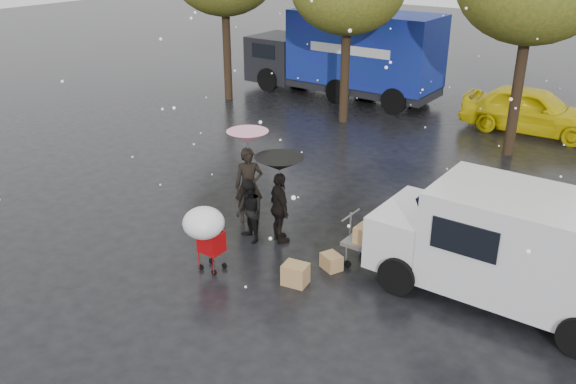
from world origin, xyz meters
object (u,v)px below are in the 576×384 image
Objects in this scene: person_black at (280,208)px; vendor_cart at (386,240)px; white_van at (514,247)px; blue_truck at (346,54)px; yellow_taxi at (532,110)px; person_pink at (249,186)px; shopping_cart at (205,226)px.

vendor_cart is at bearing -140.70° from person_black.
person_black is 1.08× the size of vendor_cart.
white_van is 0.59× the size of blue_truck.
person_black is 13.14m from blue_truck.
blue_truck reaches higher than yellow_taxi.
white_van is at bearing -38.08° from person_pink.
white_van is at bearing 9.34° from vendor_cart.
shopping_cart is at bearing 113.50° from person_black.
blue_truck is (-4.18, 11.53, 0.84)m from person_pink.
person_pink reaches higher than person_black.
blue_truck reaches higher than white_van.
person_black is 2.54m from vendor_cart.
person_pink is at bearing -178.52° from white_van.
blue_truck is 1.78× the size of yellow_taxi.
person_pink is 0.39× the size of yellow_taxi.
yellow_taxi is (3.51, 11.03, -0.12)m from person_pink.
person_pink reaches higher than yellow_taxi.
yellow_taxi is (-2.62, 10.87, -0.37)m from white_van.
vendor_cart is at bearing -170.66° from white_van.
blue_truck is at bearing -30.69° from person_black.
person_pink is 12.29m from blue_truck.
shopping_cart is 0.30× the size of white_van.
white_van reaches higher than person_black.
blue_truck is (-7.92, 11.76, 1.03)m from vendor_cart.
vendor_cart is at bearing 36.41° from shopping_cart.
white_van reaches higher than vendor_cart.
person_pink is at bearing 108.76° from shopping_cart.
person_pink is at bearing -70.08° from blue_truck.
white_van is (4.92, 0.58, 0.34)m from person_black.
person_black is 11.68m from yellow_taxi.
person_black is at bearing 166.74° from yellow_taxi.
white_van reaches higher than person_pink.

